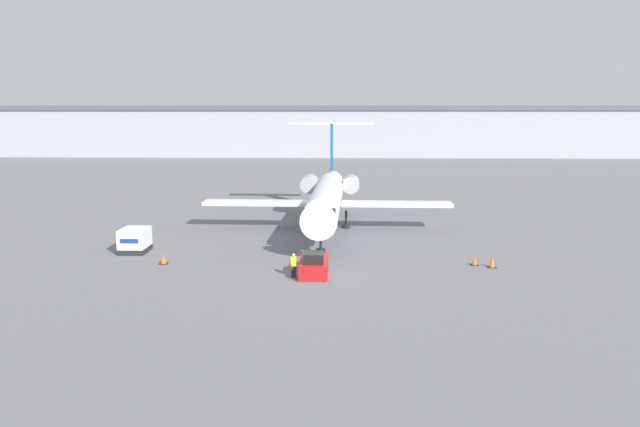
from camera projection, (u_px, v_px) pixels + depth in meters
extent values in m
plane|color=slate|center=(317.00, 277.00, 44.82)|extent=(600.00, 600.00, 0.00)
cube|color=#9EA3AD|center=(333.00, 133.00, 162.17)|extent=(180.00, 16.00, 11.71)
cube|color=#4C515B|center=(333.00, 108.00, 161.11)|extent=(180.00, 16.80, 1.20)
cylinder|color=white|center=(326.00, 198.00, 61.23)|extent=(3.55, 21.76, 2.96)
cone|color=white|center=(319.00, 220.00, 49.39)|extent=(3.02, 2.45, 2.96)
cube|color=black|center=(320.00, 211.00, 50.23)|extent=(2.53, 0.77, 0.44)
cone|color=white|center=(331.00, 184.00, 73.51)|extent=(2.75, 3.32, 2.66)
cube|color=#0C5999|center=(326.00, 208.00, 61.39)|extent=(3.19, 19.59, 0.20)
cube|color=white|center=(397.00, 204.00, 62.02)|extent=(11.01, 2.68, 0.36)
cube|color=white|center=(258.00, 203.00, 62.80)|extent=(11.01, 2.68, 0.36)
cylinder|color=#ADADB7|center=(351.00, 184.00, 70.01)|extent=(1.98, 3.48, 1.89)
cylinder|color=#ADADB7|center=(310.00, 184.00, 70.27)|extent=(1.98, 3.48, 1.89)
cube|color=#0C5999|center=(332.00, 147.00, 73.45)|extent=(0.30, 2.21, 5.56)
cube|color=white|center=(332.00, 123.00, 73.00)|extent=(10.04, 2.07, 0.20)
cylinder|color=black|center=(321.00, 243.00, 51.93)|extent=(0.24, 0.24, 1.79)
cylinder|color=black|center=(321.00, 251.00, 52.04)|extent=(0.80, 0.80, 0.40)
cylinder|color=black|center=(308.00, 219.00, 63.39)|extent=(0.24, 0.24, 1.79)
cylinder|color=black|center=(308.00, 226.00, 63.50)|extent=(0.80, 0.80, 0.40)
cylinder|color=black|center=(346.00, 219.00, 63.17)|extent=(0.24, 0.24, 1.79)
cylinder|color=black|center=(346.00, 226.00, 63.29)|extent=(0.80, 0.80, 0.40)
cube|color=#B21919|center=(314.00, 266.00, 45.55)|extent=(2.04, 4.47, 1.11)
cube|color=black|center=(313.00, 258.00, 44.43)|extent=(1.43, 1.61, 0.70)
cube|color=black|center=(315.00, 262.00, 47.69)|extent=(1.83, 0.30, 0.67)
cube|color=#232326|center=(135.00, 249.00, 52.57)|extent=(2.14, 2.80, 0.45)
cube|color=silver|center=(135.00, 238.00, 52.41)|extent=(2.14, 2.80, 1.60)
cube|color=navy|center=(129.00, 241.00, 51.01)|extent=(1.50, 0.04, 0.36)
cube|color=#232838|center=(294.00, 272.00, 44.66)|extent=(0.32, 0.20, 0.84)
cube|color=yellow|center=(294.00, 261.00, 44.53)|extent=(0.40, 0.24, 0.66)
sphere|color=tan|center=(294.00, 255.00, 44.46)|extent=(0.24, 0.24, 0.24)
cube|color=black|center=(164.00, 263.00, 48.64)|extent=(0.64, 0.64, 0.04)
cone|color=orange|center=(163.00, 259.00, 48.57)|extent=(0.46, 0.46, 0.74)
cube|color=black|center=(474.00, 265.00, 48.21)|extent=(0.58, 0.58, 0.04)
cone|color=orange|center=(474.00, 261.00, 48.16)|extent=(0.41, 0.41, 0.60)
cube|color=black|center=(492.00, 267.00, 47.50)|extent=(0.64, 0.64, 0.04)
cone|color=orange|center=(492.00, 262.00, 47.44)|extent=(0.46, 0.46, 0.75)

